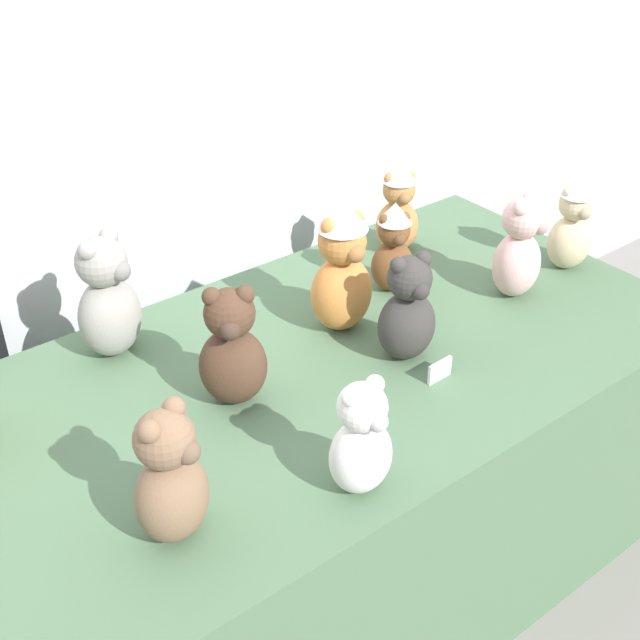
% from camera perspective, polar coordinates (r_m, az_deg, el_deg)
% --- Properties ---
extents(ground_plane, '(10.00, 10.00, 0.00)m').
position_cam_1_polar(ground_plane, '(2.36, 3.99, -21.04)').
color(ground_plane, gray).
extents(wall_back, '(7.00, 0.08, 2.60)m').
position_cam_1_polar(wall_back, '(2.28, -11.79, 16.91)').
color(wall_back, silver).
rests_on(wall_back, ground_plane).
extents(display_table, '(1.89, 0.96, 0.76)m').
position_cam_1_polar(display_table, '(2.20, 0.00, -11.03)').
color(display_table, '#4C6B4C').
rests_on(display_table, ground_plane).
extents(teddy_bear_chestnut, '(0.14, 0.13, 0.26)m').
position_cam_1_polar(teddy_bear_chestnut, '(2.18, 5.09, 4.96)').
color(teddy_bear_chestnut, brown).
rests_on(teddy_bear_chestnut, display_table).
extents(teddy_bear_cocoa, '(0.19, 0.18, 0.29)m').
position_cam_1_polar(teddy_bear_cocoa, '(1.77, -6.10, -2.08)').
color(teddy_bear_cocoa, '#4C3323').
rests_on(teddy_bear_cocoa, display_table).
extents(teddy_bear_ginger, '(0.17, 0.15, 0.35)m').
position_cam_1_polar(teddy_bear_ginger, '(1.99, 1.53, 3.67)').
color(teddy_bear_ginger, '#D17F3D').
rests_on(teddy_bear_ginger, display_table).
extents(teddy_bear_charcoal, '(0.16, 0.14, 0.28)m').
position_cam_1_polar(teddy_bear_charcoal, '(1.91, 6.08, 0.63)').
color(teddy_bear_charcoal, '#383533').
rests_on(teddy_bear_charcoal, display_table).
extents(teddy_bear_snow, '(0.13, 0.12, 0.25)m').
position_cam_1_polar(teddy_bear_snow, '(1.56, 2.88, -8.34)').
color(teddy_bear_snow, white).
rests_on(teddy_bear_snow, display_table).
extents(teddy_bear_caramel, '(0.16, 0.15, 0.28)m').
position_cam_1_polar(teddy_bear_caramel, '(2.38, 5.42, 7.71)').
color(teddy_bear_caramel, '#B27A42').
rests_on(teddy_bear_caramel, display_table).
extents(teddy_bear_ash, '(0.20, 0.19, 0.31)m').
position_cam_1_polar(teddy_bear_ash, '(1.97, -14.47, 1.37)').
color(teddy_bear_ash, gray).
rests_on(teddy_bear_ash, display_table).
extents(teddy_bear_sand, '(0.16, 0.14, 0.28)m').
position_cam_1_polar(teddy_bear_sand, '(2.38, 17.08, 6.43)').
color(teddy_bear_sand, '#CCB78E').
rests_on(teddy_bear_sand, display_table).
extents(teddy_bear_blush, '(0.18, 0.17, 0.28)m').
position_cam_1_polar(teddy_bear_blush, '(2.21, 13.58, 4.73)').
color(teddy_bear_blush, beige).
rests_on(teddy_bear_blush, display_table).
extents(teddy_bear_mocha, '(0.19, 0.17, 0.29)m').
position_cam_1_polar(teddy_bear_mocha, '(1.48, -10.32, -10.75)').
color(teddy_bear_mocha, '#7F6047').
rests_on(teddy_bear_mocha, display_table).
extents(name_card_front_left, '(0.07, 0.01, 0.05)m').
position_cam_1_polar(name_card_front_left, '(1.90, 8.28, -3.47)').
color(name_card_front_left, white).
rests_on(name_card_front_left, display_table).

